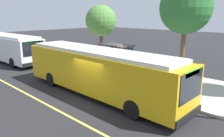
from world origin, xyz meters
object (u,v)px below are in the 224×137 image
at_px(transit_bus_second, 8,47).
at_px(pedestrian_commuter, 133,72).
at_px(waiting_bench, 114,67).
at_px(route_sign_post, 120,58).
at_px(transit_bus_main, 98,70).

distance_m(transit_bus_second, pedestrian_commuter, 15.71).
bearing_deg(waiting_bench, pedestrian_commuter, -26.22).
height_order(transit_bus_second, pedestrian_commuter, transit_bus_second).
xyz_separation_m(waiting_bench, route_sign_post, (2.00, -1.53, 1.32)).
bearing_deg(pedestrian_commuter, waiting_bench, 153.78).
bearing_deg(transit_bus_main, pedestrian_commuter, 74.25).
bearing_deg(route_sign_post, waiting_bench, 142.69).
bearing_deg(waiting_bench, transit_bus_second, -161.42).
relative_size(transit_bus_second, route_sign_post, 3.94).
height_order(transit_bus_main, waiting_bench, transit_bus_main).
distance_m(transit_bus_second, route_sign_post, 14.38).
distance_m(route_sign_post, pedestrian_commuter, 1.62).
height_order(transit_bus_main, route_sign_post, same).
xyz_separation_m(transit_bus_main, transit_bus_second, (-14.76, 0.24, -0.00)).
xyz_separation_m(route_sign_post, pedestrian_commuter, (1.37, -0.14, -0.84)).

